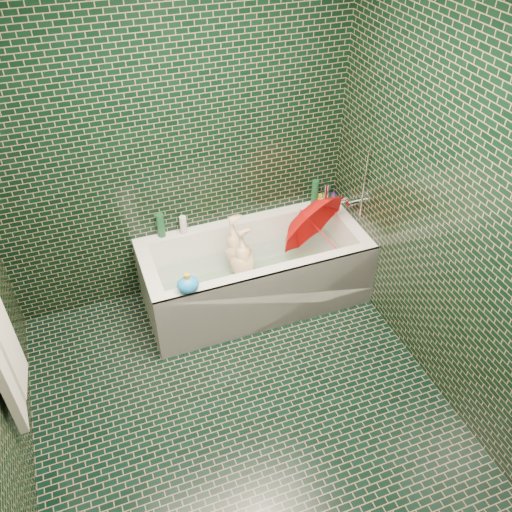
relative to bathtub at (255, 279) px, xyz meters
name	(u,v)px	position (x,y,z in m)	size (l,w,h in m)	color
floor	(245,416)	(-0.45, -1.01, -0.21)	(2.80, 2.80, 0.00)	black
ceiling	(236,8)	(-0.45, -1.01, 2.29)	(2.80, 2.80, 0.00)	white
wall_back	(174,147)	(-0.45, 0.39, 1.04)	(2.80, 2.80, 0.00)	black
wall_right	(457,218)	(0.85, -1.01, 1.04)	(2.80, 2.80, 0.00)	black
bathtub	(255,279)	(0.00, 0.00, 0.00)	(1.70, 0.75, 0.55)	white
bath_mat	(254,283)	(0.00, 0.02, -0.06)	(1.35, 0.47, 0.01)	green
water	(254,269)	(0.00, 0.02, 0.09)	(1.48, 0.53, 0.00)	silver
faucet	(355,198)	(0.81, 0.01, 0.56)	(0.18, 0.19, 0.55)	silver
child	(245,273)	(-0.09, -0.01, 0.10)	(0.34, 0.23, 0.95)	beige
umbrella	(322,233)	(0.53, -0.05, 0.34)	(0.58, 0.58, 0.51)	red
soap_bottle_a	(323,204)	(0.71, 0.32, 0.34)	(0.09, 0.09, 0.24)	white
soap_bottle_b	(330,200)	(0.80, 0.35, 0.34)	(0.08, 0.08, 0.18)	#4D2079
soap_bottle_c	(329,201)	(0.78, 0.33, 0.34)	(0.14, 0.14, 0.18)	#134525
bottle_right_tall	(315,194)	(0.63, 0.31, 0.46)	(0.06, 0.06, 0.24)	#134525
bottle_right_pump	(326,194)	(0.73, 0.31, 0.44)	(0.05, 0.05, 0.19)	silver
bottle_left_tall	(161,225)	(-0.62, 0.36, 0.44)	(0.06, 0.06, 0.19)	#134525
bottle_left_short	(183,225)	(-0.46, 0.33, 0.41)	(0.05, 0.05, 0.15)	white
rubber_duck	(317,199)	(0.67, 0.34, 0.38)	(0.11, 0.08, 0.09)	#F0AE18
bath_toy	(188,284)	(-0.60, -0.32, 0.40)	(0.18, 0.15, 0.15)	#1B8CF8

